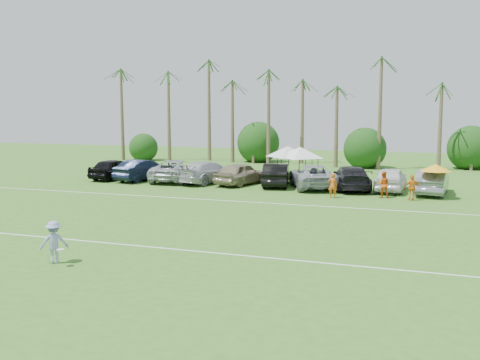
% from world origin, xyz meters
% --- Properties ---
extents(ground, '(120.00, 120.00, 0.00)m').
position_xyz_m(ground, '(0.00, 0.00, 0.00)').
color(ground, '#36681F').
rests_on(ground, ground).
extents(field_lines, '(80.00, 12.10, 0.01)m').
position_xyz_m(field_lines, '(0.00, 8.00, 0.01)').
color(field_lines, white).
rests_on(field_lines, ground).
extents(palm_tree_0, '(2.40, 2.40, 8.90)m').
position_xyz_m(palm_tree_0, '(-22.00, 38.00, 7.48)').
color(palm_tree_0, brown).
rests_on(palm_tree_0, ground).
extents(palm_tree_1, '(2.40, 2.40, 9.90)m').
position_xyz_m(palm_tree_1, '(-17.00, 38.00, 8.35)').
color(palm_tree_1, brown).
rests_on(palm_tree_1, ground).
extents(palm_tree_2, '(2.40, 2.40, 10.90)m').
position_xyz_m(palm_tree_2, '(-12.00, 38.00, 9.21)').
color(palm_tree_2, brown).
rests_on(palm_tree_2, ground).
extents(palm_tree_3, '(2.40, 2.40, 11.90)m').
position_xyz_m(palm_tree_3, '(-8.00, 38.00, 10.06)').
color(palm_tree_3, brown).
rests_on(palm_tree_3, ground).
extents(palm_tree_4, '(2.40, 2.40, 8.90)m').
position_xyz_m(palm_tree_4, '(-4.00, 38.00, 7.48)').
color(palm_tree_4, brown).
rests_on(palm_tree_4, ground).
extents(palm_tree_5, '(2.40, 2.40, 9.90)m').
position_xyz_m(palm_tree_5, '(0.00, 38.00, 8.35)').
color(palm_tree_5, brown).
rests_on(palm_tree_5, ground).
extents(palm_tree_6, '(2.40, 2.40, 10.90)m').
position_xyz_m(palm_tree_6, '(4.00, 38.00, 9.21)').
color(palm_tree_6, brown).
rests_on(palm_tree_6, ground).
extents(palm_tree_7, '(2.40, 2.40, 11.90)m').
position_xyz_m(palm_tree_7, '(8.00, 38.00, 10.06)').
color(palm_tree_7, brown).
rests_on(palm_tree_7, ground).
extents(palm_tree_8, '(2.40, 2.40, 8.90)m').
position_xyz_m(palm_tree_8, '(13.00, 38.00, 7.48)').
color(palm_tree_8, brown).
rests_on(palm_tree_8, ground).
extents(bush_tree_0, '(4.00, 4.00, 4.00)m').
position_xyz_m(bush_tree_0, '(-19.00, 39.00, 1.80)').
color(bush_tree_0, brown).
rests_on(bush_tree_0, ground).
extents(bush_tree_1, '(4.00, 4.00, 4.00)m').
position_xyz_m(bush_tree_1, '(-6.00, 39.00, 1.80)').
color(bush_tree_1, brown).
rests_on(bush_tree_1, ground).
extents(bush_tree_2, '(4.00, 4.00, 4.00)m').
position_xyz_m(bush_tree_2, '(6.00, 39.00, 1.80)').
color(bush_tree_2, brown).
rests_on(bush_tree_2, ground).
extents(bush_tree_3, '(4.00, 4.00, 4.00)m').
position_xyz_m(bush_tree_3, '(16.00, 39.00, 1.80)').
color(bush_tree_3, brown).
rests_on(bush_tree_3, ground).
extents(sideline_player_a, '(0.63, 0.45, 1.64)m').
position_xyz_m(sideline_player_a, '(6.03, 17.42, 0.82)').
color(sideline_player_a, orange).
rests_on(sideline_player_a, ground).
extents(sideline_player_b, '(0.94, 0.78, 1.75)m').
position_xyz_m(sideline_player_b, '(9.17, 18.52, 0.87)').
color(sideline_player_b, '#D85918').
rests_on(sideline_player_b, ground).
extents(sideline_player_c, '(1.04, 0.67, 1.65)m').
position_xyz_m(sideline_player_c, '(11.00, 17.99, 0.82)').
color(sideline_player_c, orange).
rests_on(sideline_player_c, ground).
extents(canopy_tent_left, '(3.95, 3.95, 3.20)m').
position_xyz_m(canopy_tent_left, '(0.73, 26.50, 2.74)').
color(canopy_tent_left, black).
rests_on(canopy_tent_left, ground).
extents(canopy_tent_right, '(3.94, 3.94, 3.20)m').
position_xyz_m(canopy_tent_right, '(1.93, 25.80, 2.74)').
color(canopy_tent_right, black).
rests_on(canopy_tent_right, ground).
extents(market_umbrella, '(2.03, 2.03, 2.26)m').
position_xyz_m(market_umbrella, '(12.39, 19.24, 2.03)').
color(market_umbrella, black).
rests_on(market_umbrella, ground).
extents(frisbee_player, '(1.26, 1.09, 1.61)m').
position_xyz_m(frisbee_player, '(-1.39, -1.27, 0.80)').
color(frisbee_player, '#9297CF').
rests_on(frisbee_player, ground).
extents(parked_car_0, '(2.33, 5.20, 1.74)m').
position_xyz_m(parked_car_0, '(-12.97, 21.23, 0.87)').
color(parked_car_0, black).
rests_on(parked_car_0, ground).
extents(parked_car_1, '(3.01, 5.55, 1.74)m').
position_xyz_m(parked_car_1, '(-10.16, 21.16, 0.87)').
color(parked_car_1, black).
rests_on(parked_car_1, ground).
extents(parked_car_2, '(3.43, 6.48, 1.74)m').
position_xyz_m(parked_car_2, '(-7.36, 21.68, 0.87)').
color(parked_car_2, '#AAADB3').
rests_on(parked_car_2, ground).
extents(parked_car_3, '(4.16, 6.44, 1.74)m').
position_xyz_m(parked_car_3, '(-4.56, 21.52, 0.87)').
color(parked_car_3, '#B9B8BE').
rests_on(parked_car_3, ground).
extents(parked_car_4, '(3.39, 5.46, 1.74)m').
position_xyz_m(parked_car_4, '(-1.75, 21.42, 0.87)').
color(parked_car_4, gray).
rests_on(parked_car_4, ground).
extents(parked_car_5, '(2.86, 5.53, 1.74)m').
position_xyz_m(parked_car_5, '(1.05, 21.59, 0.87)').
color(parked_car_5, black).
rests_on(parked_car_5, ground).
extents(parked_car_6, '(4.96, 6.87, 1.74)m').
position_xyz_m(parked_car_6, '(3.85, 21.48, 0.87)').
color(parked_car_6, '#9CA1AA').
rests_on(parked_car_6, ground).
extents(parked_car_7, '(3.90, 6.41, 1.74)m').
position_xyz_m(parked_car_7, '(6.66, 21.59, 0.87)').
color(parked_car_7, black).
rests_on(parked_car_7, ground).
extents(parked_car_8, '(2.23, 5.17, 1.74)m').
position_xyz_m(parked_car_8, '(9.46, 21.71, 0.87)').
color(parked_car_8, white).
rests_on(parked_car_8, ground).
extents(parked_car_9, '(2.34, 5.42, 1.74)m').
position_xyz_m(parked_car_9, '(12.26, 21.22, 0.87)').
color(parked_car_9, gray).
rests_on(parked_car_9, ground).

